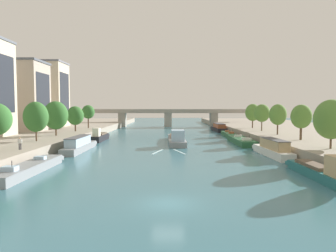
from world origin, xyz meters
TOP-DOWN VIEW (x-y plane):
  - ground_plane at (0.00, 0.00)m, footprint 400.00×400.00m
  - quay_left at (-35.68, 55.00)m, footprint 36.00×170.00m
  - quay_right at (35.68, 55.00)m, footprint 36.00×170.00m
  - barge_midriver at (1.78, 40.86)m, footprint 3.53×19.57m
  - wake_behind_barge at (0.05, 28.20)m, footprint 5.60×5.92m
  - moored_boat_left_near at (-15.80, 11.25)m, footprint 2.90×14.96m
  - moored_boat_left_gap_after at (-15.21, 29.13)m, footprint 2.55×14.64m
  - moored_boat_left_midway at (-15.17, 45.20)m, footprint 1.99×10.90m
  - moored_boat_right_second at (15.86, 8.38)m, footprint 2.11×12.11m
  - moored_boat_right_near at (16.04, 23.56)m, footprint 2.60×13.14m
  - moored_boat_right_midway at (15.12, 39.95)m, footprint 3.21×15.39m
  - moored_boat_right_downstream at (15.75, 56.43)m, footprint 2.57×13.07m
  - moored_boat_right_far at (15.93, 73.37)m, footprint 3.09×15.12m
  - tree_left_third at (-21.90, 27.60)m, footprint 4.00×4.00m
  - tree_left_midway at (-22.31, 37.80)m, footprint 4.80×4.80m
  - tree_left_second at (-21.82, 49.08)m, footprint 3.92×3.92m
  - tree_left_nearest at (-21.80, 60.90)m, footprint 3.42×3.42m
  - tree_right_distant at (22.00, 18.00)m, footprint 4.58×4.58m
  - tree_right_end_of_row at (22.86, 29.46)m, footprint 3.49×3.49m
  - tree_right_far at (22.61, 40.08)m, footprint 3.50×3.50m
  - tree_right_second at (22.37, 50.11)m, footprint 3.74×3.74m
  - tree_right_midway at (23.03, 60.57)m, footprint 3.97×3.97m
  - building_left_tall at (-36.84, 50.43)m, footprint 14.63×10.19m
  - building_left_far_end at (-36.84, 67.70)m, footprint 13.26×10.02m
  - bridge_far at (0.00, 96.10)m, footprint 59.36×4.40m
  - person_on_quay at (-19.52, 16.92)m, footprint 0.46×0.35m

SIDE VIEW (x-z plane):
  - ground_plane at x=0.00m, z-range 0.00..0.00m
  - wake_behind_barge at x=0.05m, z-range 0.00..0.03m
  - moored_boat_right_downstream at x=15.75m, z-range -0.52..1.57m
  - moored_boat_left_near at x=-15.80m, z-range -0.52..1.65m
  - moored_boat_right_midway at x=15.12m, z-range -0.53..1.71m
  - moored_boat_right_second at x=15.86m, z-range -0.61..2.31m
  - barge_midriver at x=1.78m, z-range -0.66..2.48m
  - quay_left at x=-35.68m, z-range 0.00..1.88m
  - quay_right at x=35.68m, z-range 0.00..1.88m
  - moored_boat_left_midway at x=-15.17m, z-range -0.58..2.50m
  - moored_boat_right_far at x=15.93m, z-range -0.21..2.31m
  - moored_boat_left_gap_after at x=-15.21m, z-range -0.21..2.33m
  - moored_boat_right_near at x=16.04m, z-range -0.22..2.45m
  - person_on_quay at x=-19.52m, z-range 1.99..3.62m
  - bridge_far at x=0.00m, z-range 0.91..7.72m
  - tree_left_second at x=-21.82m, z-range 2.59..8.46m
  - tree_right_distant at x=22.00m, z-range 2.52..9.18m
  - tree_right_end_of_row at x=22.86m, z-range 2.84..8.92m
  - tree_left_midway at x=-22.31m, z-range 2.48..9.29m
  - tree_left_third at x=-21.90m, z-range 2.62..9.16m
  - tree_right_far at x=22.61m, z-range 2.85..9.10m
  - tree_right_midway at x=23.03m, z-range 2.81..9.36m
  - tree_right_second at x=22.37m, z-range 2.94..9.28m
  - tree_left_nearest at x=-21.80m, z-range 3.11..9.34m
  - building_left_tall at x=-36.84m, z-range 1.89..18.51m
  - building_left_far_end at x=-36.84m, z-range 1.89..20.81m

